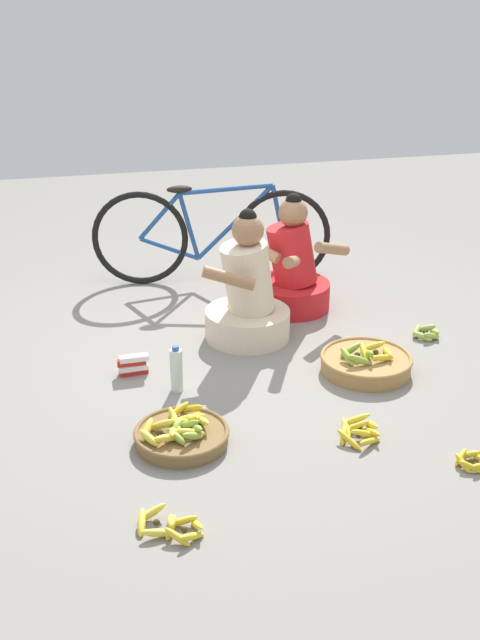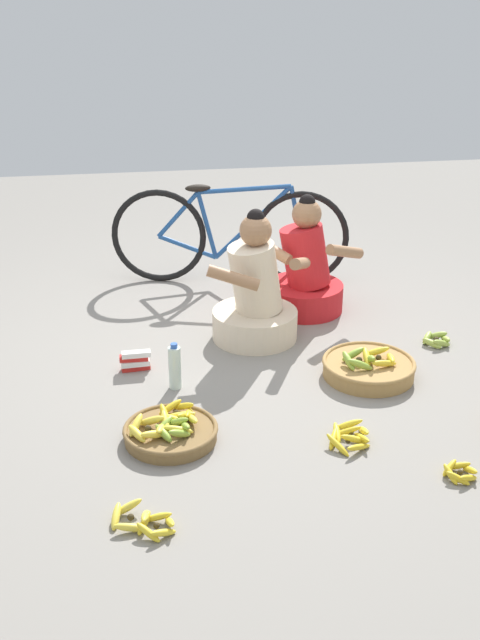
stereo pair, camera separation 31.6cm
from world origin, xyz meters
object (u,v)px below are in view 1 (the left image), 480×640
vendor_woman_behind (291,273)px  bicycle_leaning (211,236)px  loose_bananas_front_center (426,333)px  packet_carton_stack (133,365)px  water_bottle (176,370)px  banana_basket_back_center (181,434)px  banana_basket_back_right (366,362)px  loose_bananas_mid_right (169,525)px  loose_bananas_near_bicycle (471,461)px  loose_bananas_front_left (359,431)px  vendor_woman_front (248,298)px

vendor_woman_behind → bicycle_leaning: size_ratio=0.47×
loose_bananas_front_center → packet_carton_stack: 1.81m
bicycle_leaning → water_bottle: bicycle_leaning is taller
banana_basket_back_center → banana_basket_back_right: bearing=22.0°
banana_basket_back_right → packet_carton_stack: banana_basket_back_right is taller
loose_bananas_mid_right → loose_bananas_near_bicycle: 1.40m
banana_basket_back_center → loose_bananas_front_left: bearing=-10.7°
vendor_woman_behind → banana_basket_back_right: vendor_woman_behind is taller
banana_basket_back_center → water_bottle: (0.07, 0.50, 0.08)m
vendor_woman_behind → loose_bananas_front_left: 1.62m
loose_bananas_mid_right → water_bottle: bearing=78.3°
vendor_woman_front → banana_basket_back_right: bearing=-48.4°
vendor_woman_behind → loose_bananas_front_center: vendor_woman_behind is taller
water_bottle → packet_carton_stack: size_ratio=1.51×
banana_basket_back_right → loose_bananas_near_bicycle: size_ratio=3.02×
banana_basket_back_center → loose_bananas_front_center: bearing=25.0°
vendor_woman_front → loose_bananas_front_left: (0.23, -1.21, -0.23)m
bicycle_leaning → banana_basket_back_center: 2.14m
loose_bananas_near_bicycle → loose_bananas_front_left: bearing=137.7°
vendor_woman_front → packet_carton_stack: size_ratio=4.67×
vendor_woman_behind → loose_bananas_mid_right: 2.38m
loose_bananas_near_bicycle → vendor_woman_front: bearing=111.6°
bicycle_leaning → banana_basket_back_center: (-0.60, -2.03, -0.31)m
bicycle_leaning → water_bottle: 1.63m
vendor_woman_front → water_bottle: bearing=-134.6°
loose_bananas_near_bicycle → water_bottle: water_bottle is taller
bicycle_leaning → loose_bananas_mid_right: 2.77m
banana_basket_back_right → loose_bananas_front_center: (0.54, 0.32, -0.03)m
banana_basket_back_center → packet_carton_stack: (-0.14, 0.74, 0.01)m
loose_bananas_near_bicycle → vendor_woman_behind: bearing=96.4°
loose_bananas_near_bicycle → bicycle_leaning: bearing=103.9°
vendor_woman_behind → bicycle_leaning: bearing=124.8°
loose_bananas_front_center → banana_basket_back_center: bearing=-155.0°
banana_basket_back_right → packet_carton_stack: bearing=167.4°
vendor_woman_front → bicycle_leaning: bearing=90.5°
vendor_woman_front → loose_bananas_front_center: vendor_woman_front is taller
bicycle_leaning → vendor_woman_front: bearing=-89.5°
vendor_woman_behind → banana_basket_back_center: 1.77m
vendor_woman_behind → loose_bananas_mid_right: size_ratio=2.90×
loose_bananas_near_bicycle → packet_carton_stack: bearing=137.3°
vendor_woman_behind → loose_bananas_front_left: (-0.17, -1.59, -0.22)m
vendor_woman_behind → loose_bananas_near_bicycle: vendor_woman_behind is taller
banana_basket_back_right → loose_bananas_mid_right: (-1.30, -1.07, -0.03)m
vendor_woman_front → banana_basket_back_right: (0.53, -0.59, -0.21)m
loose_bananas_front_center → loose_bananas_mid_right: (-1.84, -1.40, -0.00)m
bicycle_leaning → loose_bananas_front_center: bicycle_leaning is taller
vendor_woman_front → vendor_woman_behind: 0.56m
banana_basket_back_center → loose_bananas_mid_right: 0.64m
loose_bananas_front_center → banana_basket_back_right: bearing=-149.1°
water_bottle → vendor_woman_front: bearing=45.4°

